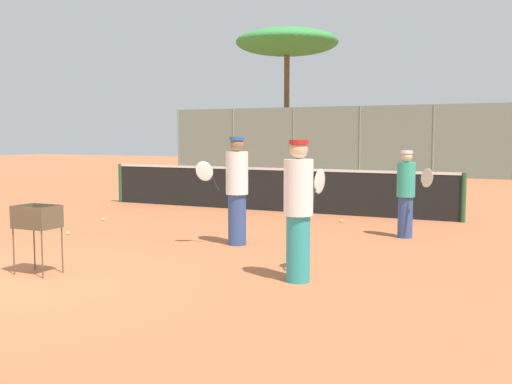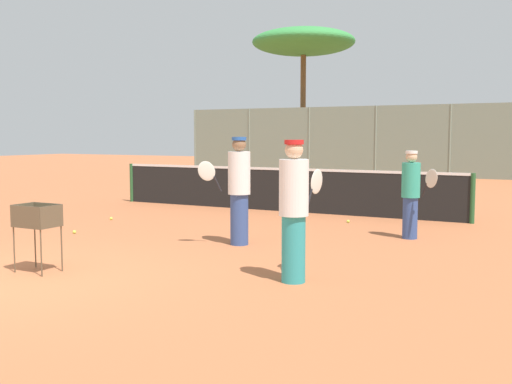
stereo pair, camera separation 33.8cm
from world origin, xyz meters
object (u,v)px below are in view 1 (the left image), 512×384
at_px(player_white_outfit, 299,209).
at_px(player_red_cap, 406,193).
at_px(tennis_net, 269,188).
at_px(player_yellow_shirt, 237,189).
at_px(ball_cart, 37,222).

xyz_separation_m(player_white_outfit, player_red_cap, (0.55, 3.91, -0.11)).
distance_m(player_white_outfit, player_red_cap, 3.95).
distance_m(tennis_net, player_red_cap, 4.59).
bearing_deg(player_yellow_shirt, ball_cart, 25.76).
relative_size(tennis_net, player_red_cap, 5.82).
height_order(tennis_net, player_white_outfit, player_white_outfit).
xyz_separation_m(player_white_outfit, ball_cart, (-3.33, -1.10, -0.24)).
height_order(player_white_outfit, player_red_cap, player_white_outfit).
bearing_deg(tennis_net, player_white_outfit, -62.70).
distance_m(player_red_cap, player_yellow_shirt, 3.14).
distance_m(player_red_cap, ball_cart, 6.34).
bearing_deg(player_white_outfit, ball_cart, 117.55).
height_order(tennis_net, player_yellow_shirt, player_yellow_shirt).
bearing_deg(tennis_net, player_red_cap, -32.84).
xyz_separation_m(tennis_net, player_yellow_shirt, (1.40, -4.45, 0.39)).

